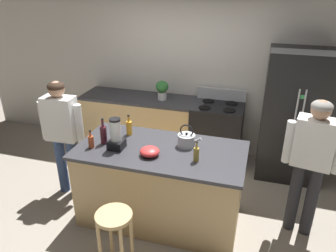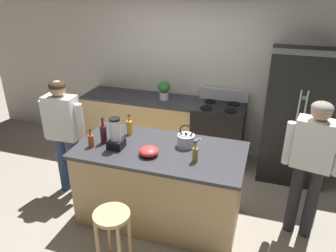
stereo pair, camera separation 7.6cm
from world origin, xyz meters
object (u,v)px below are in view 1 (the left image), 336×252
at_px(bottle_wine, 104,134).
at_px(mixing_bowl, 150,152).
at_px(stove_range, 216,134).
at_px(person_by_sink_right, 311,157).
at_px(person_by_island_left, 62,129).
at_px(bottle_cooking_sauce, 91,141).
at_px(potted_plant, 162,89).
at_px(tea_kettle, 187,140).
at_px(refrigerator, 295,116).
at_px(bottle_vinegar, 196,154).
at_px(bar_stool, 115,226).
at_px(blender_appliance, 116,136).
at_px(bottle_soda, 129,127).
at_px(kitchen_island, 161,184).

xyz_separation_m(bottle_wine, mixing_bowl, (0.60, -0.12, -0.07)).
xyz_separation_m(stove_range, bottle_wine, (-1.09, -1.58, 0.58)).
distance_m(person_by_sink_right, mixing_bowl, 1.72).
xyz_separation_m(person_by_island_left, mixing_bowl, (1.30, -0.33, 0.05)).
relative_size(stove_range, bottle_cooking_sauce, 5.27).
bearing_deg(potted_plant, tea_kettle, -62.43).
xyz_separation_m(refrigerator, bottle_vinegar, (-1.08, -1.65, 0.11)).
xyz_separation_m(bar_stool, bottle_cooking_sauce, (-0.56, 0.65, 0.52)).
height_order(bottle_wine, mixing_bowl, bottle_wine).
relative_size(refrigerator, person_by_sink_right, 1.15).
height_order(blender_appliance, mixing_bowl, blender_appliance).
height_order(bar_stool, potted_plant, potted_plant).
xyz_separation_m(person_by_sink_right, bottle_cooking_sauce, (-2.36, -0.43, 0.05)).
distance_m(potted_plant, bottle_cooking_sauce, 1.77).
height_order(person_by_island_left, bottle_cooking_sauce, person_by_island_left).
height_order(potted_plant, bottle_soda, potted_plant).
bearing_deg(bottle_wine, mixing_bowl, -10.94).
relative_size(bar_stool, blender_appliance, 1.81).
bearing_deg(bar_stool, blender_appliance, 110.88).
bearing_deg(potted_plant, stove_range, -1.65).
height_order(potted_plant, bottle_cooking_sauce, potted_plant).
relative_size(bottle_wine, tea_kettle, 1.15).
distance_m(kitchen_island, blender_appliance, 0.80).
relative_size(bottle_cooking_sauce, bottle_soda, 0.84).
xyz_separation_m(person_by_island_left, bottle_wine, (0.70, -0.21, 0.12)).
relative_size(kitchen_island, person_by_sink_right, 1.18).
distance_m(refrigerator, bottle_soda, 2.36).
bearing_deg(bottle_vinegar, person_by_island_left, 170.56).
bearing_deg(person_by_island_left, bottle_soda, 5.99).
distance_m(person_by_sink_right, tea_kettle, 1.34).
distance_m(kitchen_island, bottle_cooking_sauce, 0.96).
relative_size(blender_appliance, bottle_wine, 1.15).
xyz_separation_m(person_by_sink_right, bottle_vinegar, (-1.16, -0.39, 0.06)).
xyz_separation_m(refrigerator, person_by_sink_right, (0.09, -1.26, 0.05)).
height_order(blender_appliance, bottle_wine, blender_appliance).
distance_m(person_by_sink_right, bottle_soda, 2.08).
bearing_deg(blender_appliance, stove_range, 61.36).
height_order(kitchen_island, bottle_wine, bottle_wine).
height_order(bottle_wine, bottle_vinegar, bottle_wine).
xyz_separation_m(person_by_island_left, bottle_vinegar, (1.80, -0.30, 0.09)).
bearing_deg(bottle_soda, kitchen_island, -27.20).
bearing_deg(mixing_bowl, stove_range, 73.87).
bearing_deg(kitchen_island, mixing_bowl, -110.48).
bearing_deg(stove_range, person_by_island_left, -142.54).
bearing_deg(person_by_island_left, kitchen_island, -6.39).
xyz_separation_m(bar_stool, potted_plant, (-0.27, 2.39, 0.62)).
bearing_deg(person_by_island_left, potted_plant, 57.30).
height_order(stove_range, bottle_soda, bottle_soda).
distance_m(bottle_wine, mixing_bowl, 0.62).
xyz_separation_m(stove_range, mixing_bowl, (-0.49, -1.70, 0.52)).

